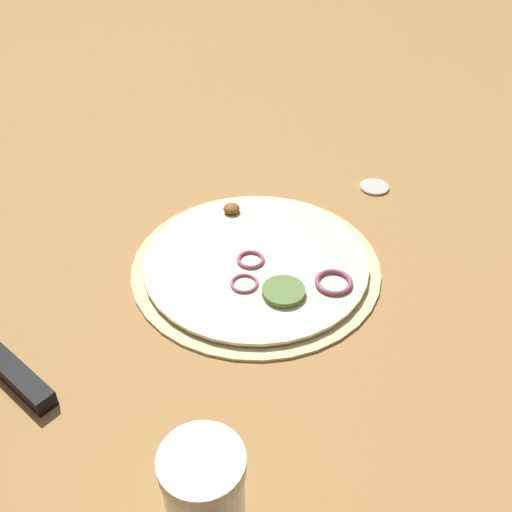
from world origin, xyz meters
TOP-DOWN VIEW (x-y plane):
  - ground_plane at (0.00, 0.00)m, footprint 3.00×3.00m
  - pizza at (-0.00, -0.00)m, footprint 0.29×0.29m
  - spice_jar at (-0.29, 0.11)m, footprint 0.06×0.06m
  - loose_cap at (0.12, -0.20)m, footprint 0.04×0.04m

SIDE VIEW (x-z plane):
  - ground_plane at x=0.00m, z-range 0.00..0.00m
  - loose_cap at x=0.12m, z-range 0.00..0.01m
  - pizza at x=0.00m, z-range -0.01..0.02m
  - spice_jar at x=-0.29m, z-range 0.00..0.10m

